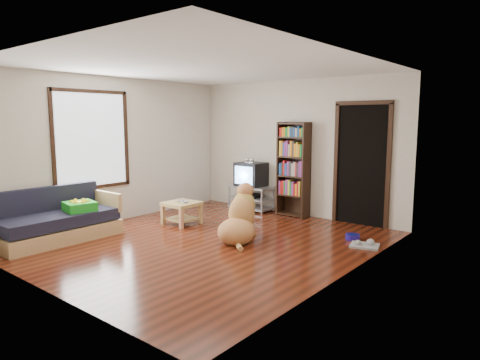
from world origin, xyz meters
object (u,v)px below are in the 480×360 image
Objects in this scene: dog_bowl at (353,237)px; dog at (240,219)px; grey_rag at (365,246)px; bookshelf at (294,164)px; sofa at (58,223)px; green_cushion at (80,206)px; laptop at (180,202)px; crt_tv at (252,174)px; tv_stand at (251,197)px; coffee_table at (182,209)px.

dog_bowl is 1.77m from dog.
bookshelf is (-1.92, 1.09, 0.99)m from grey_rag.
sofa is (-1.92, -3.72, -0.74)m from bookshelf.
dog_bowl is at bearing 48.52° from green_cushion.
bookshelf is at bearing 62.68° from sofa.
laptop is 2.99m from dog_bowl.
laptop is 0.52× the size of crt_tv.
grey_rag is (0.30, -0.25, -0.03)m from dog_bowl.
crt_tv is 0.32× the size of bookshelf.
grey_rag is 0.22× the size of sofa.
tv_stand is 1.20m from bookshelf.
tv_stand is (-2.87, 1.00, 0.25)m from grey_rag.
sofa reaches higher than green_cushion.
bookshelf is at bearing 98.07° from dog.
dog_bowl is 2.77m from crt_tv.
green_cushion reaches higher than coffee_table.
bookshelf is at bearing 57.74° from coffee_table.
green_cushion is 3.46m from crt_tv.
grey_rag is 0.44× the size of tv_stand.
tv_stand reaches higher than dog_bowl.
laptop is 1.84m from crt_tv.
dog_bowl is at bearing -27.47° from bookshelf.
laptop is 0.34× the size of tv_stand.
laptop is at bearing 175.94° from dog.
crt_tv is at bearing 122.94° from dog.
sofa reaches higher than grey_rag.
crt_tv is 3.81m from sofa.
bookshelf is at bearing 73.77° from green_cushion.
crt_tv reaches higher than sofa.
tv_stand is at bearing 163.76° from dog_bowl.
bookshelf is at bearing 5.63° from tv_stand.
crt_tv is at bearing 83.24° from coffee_table.
grey_rag is 0.22× the size of bookshelf.
green_cushion is at bearing -117.78° from bookshelf.
coffee_table is at bearing -96.84° from tv_stand.
crt_tv is (0.85, 3.34, 0.25)m from green_cushion.
crt_tv is at bearing 87.29° from green_cushion.
tv_stand is at bearing 74.98° from sofa.
crt_tv is 0.32× the size of sofa.
coffee_table is (0.00, 0.03, -0.13)m from laptop.
crt_tv is at bearing 75.07° from sofa.
dog_bowl is at bearing -16.69° from crt_tv.
green_cushion is 3.89m from bookshelf.
green_cushion is at bearing -143.03° from dog_bowl.
sofa is at bearing -104.93° from crt_tv.
coffee_table is at bearing -166.41° from grey_rag.
grey_rag is at bearing -29.63° from bookshelf.
dog is at bearing 9.18° from laptop.
sofa is 3.27× the size of coffee_table.
grey_rag is at bearing -19.57° from crt_tv.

